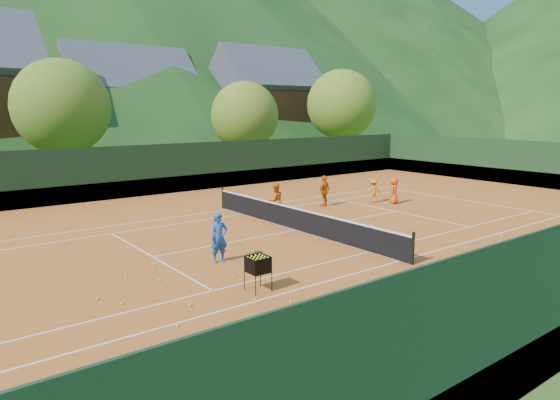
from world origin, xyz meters
TOP-DOWN VIEW (x-y plane):
  - ground at (0.00, 0.00)m, footprint 400.00×400.00m
  - clay_court at (0.00, 0.00)m, footprint 40.00×24.00m
  - coach at (-4.86, -1.90)m, footprint 0.64×0.45m
  - student_a at (0.80, 2.54)m, footprint 0.86×0.71m
  - student_b at (4.51, 3.23)m, footprint 1.03×0.65m
  - student_c at (7.98, 1.46)m, footprint 0.80×0.65m
  - student_d at (7.35, 2.38)m, footprint 0.96×0.78m
  - tennis_ball_0 at (-2.38, -9.36)m, footprint 0.07×0.07m
  - tennis_ball_1 at (-7.23, -2.40)m, footprint 0.07×0.07m
  - tennis_ball_2 at (-8.24, -5.68)m, footprint 0.07×0.07m
  - tennis_ball_3 at (-5.87, -5.42)m, footprint 0.07×0.07m
  - tennis_ball_4 at (-5.38, -3.57)m, footprint 0.07×0.07m
  - tennis_ball_5 at (-7.09, -7.70)m, footprint 0.07×0.07m
  - tennis_ball_6 at (-7.43, -8.93)m, footprint 0.07×0.07m
  - tennis_ball_7 at (2.68, -1.06)m, footprint 0.07×0.07m
  - tennis_ball_8 at (1.76, -6.46)m, footprint 0.07×0.07m
  - tennis_ball_9 at (-8.79, -3.55)m, footprint 0.07×0.07m
  - tennis_ball_10 at (-6.21, -1.57)m, footprint 0.07×0.07m
  - tennis_ball_11 at (2.20, -5.99)m, footprint 0.07×0.07m
  - tennis_ball_12 at (-6.74, -0.88)m, footprint 0.07×0.07m
  - tennis_ball_13 at (-7.41, -4.73)m, footprint 0.07×0.07m
  - tennis_ball_14 at (3.06, -5.95)m, footprint 0.07×0.07m
  - tennis_ball_15 at (-2.98, -8.68)m, footprint 0.07×0.07m
  - tennis_ball_16 at (-5.21, -6.13)m, footprint 0.07×0.07m
  - tennis_ball_17 at (-7.84, -4.25)m, footprint 0.07×0.07m
  - tennis_ball_18 at (0.99, -6.35)m, footprint 0.07×0.07m
  - tennis_ball_19 at (5.72, -1.28)m, footprint 0.07×0.07m
  - tennis_ball_20 at (4.16, -1.12)m, footprint 0.07×0.07m
  - tennis_ball_21 at (2.17, -3.00)m, footprint 0.07×0.07m
  - tennis_ball_22 at (-2.47, -8.83)m, footprint 0.07×0.07m
  - tennis_ball_23 at (-9.19, -2.85)m, footprint 0.07×0.07m
  - tennis_ball_24 at (-4.60, -7.37)m, footprint 0.07×0.07m
  - tennis_ball_25 at (5.83, -5.81)m, footprint 0.07×0.07m
  - tennis_ball_26 at (-7.85, -1.34)m, footprint 0.07×0.07m
  - tennis_ball_27 at (2.20, -2.33)m, footprint 0.07×0.07m
  - court_lines at (0.00, 0.00)m, footprint 23.83×11.03m
  - tennis_net at (0.00, 0.00)m, footprint 0.10×12.07m
  - perimeter_fence at (0.00, 0.00)m, footprint 40.40×24.24m
  - ball_hopper at (-5.38, -4.89)m, footprint 0.57×0.57m
  - chalet_mid at (6.00, 34.00)m, footprint 12.65×8.82m
  - chalet_right at (20.00, 30.00)m, footprint 11.50×8.82m
  - tree_b at (-4.00, 20.00)m, footprint 6.40×6.40m
  - tree_c at (10.00, 19.00)m, footprint 5.60×5.60m
  - tree_d at (22.00, 20.00)m, footprint 6.80×6.80m

SIDE VIEW (x-z plane):
  - ground at x=0.00m, z-range 0.00..0.00m
  - clay_court at x=0.00m, z-range 0.00..0.02m
  - court_lines at x=0.00m, z-range 0.02..0.03m
  - tennis_ball_0 at x=-2.38m, z-range 0.02..0.09m
  - tennis_ball_1 at x=-7.23m, z-range 0.02..0.09m
  - tennis_ball_2 at x=-8.24m, z-range 0.02..0.09m
  - tennis_ball_3 at x=-5.87m, z-range 0.02..0.09m
  - tennis_ball_4 at x=-5.38m, z-range 0.02..0.09m
  - tennis_ball_5 at x=-7.09m, z-range 0.02..0.09m
  - tennis_ball_6 at x=-7.43m, z-range 0.02..0.09m
  - tennis_ball_7 at x=2.68m, z-range 0.02..0.09m
  - tennis_ball_8 at x=1.76m, z-range 0.02..0.09m
  - tennis_ball_9 at x=-8.79m, z-range 0.02..0.09m
  - tennis_ball_10 at x=-6.21m, z-range 0.02..0.09m
  - tennis_ball_11 at x=2.20m, z-range 0.02..0.09m
  - tennis_ball_12 at x=-6.74m, z-range 0.02..0.09m
  - tennis_ball_13 at x=-7.41m, z-range 0.02..0.09m
  - tennis_ball_14 at x=3.06m, z-range 0.02..0.09m
  - tennis_ball_15 at x=-2.98m, z-range 0.02..0.09m
  - tennis_ball_16 at x=-5.21m, z-range 0.02..0.09m
  - tennis_ball_17 at x=-7.84m, z-range 0.02..0.09m
  - tennis_ball_18 at x=0.99m, z-range 0.02..0.09m
  - tennis_ball_19 at x=5.72m, z-range 0.02..0.09m
  - tennis_ball_20 at x=4.16m, z-range 0.02..0.09m
  - tennis_ball_21 at x=2.17m, z-range 0.02..0.09m
  - tennis_ball_22 at x=-2.47m, z-range 0.02..0.09m
  - tennis_ball_23 at x=-9.19m, z-range 0.02..0.09m
  - tennis_ball_24 at x=-4.60m, z-range 0.02..0.09m
  - tennis_ball_25 at x=5.83m, z-range 0.02..0.09m
  - tennis_ball_26 at x=-7.85m, z-range 0.02..0.09m
  - tennis_ball_27 at x=2.20m, z-range 0.02..0.09m
  - tennis_net at x=0.00m, z-range -0.03..1.07m
  - student_d at x=7.35m, z-range 0.02..1.32m
  - student_c at x=7.98m, z-range 0.02..1.44m
  - ball_hopper at x=-5.38m, z-range 0.27..1.27m
  - student_a at x=0.80m, z-range 0.02..1.65m
  - student_b at x=4.51m, z-range 0.02..1.65m
  - coach at x=-4.86m, z-range 0.02..1.67m
  - perimeter_fence at x=0.00m, z-range -0.23..2.77m
  - tree_c at x=10.00m, z-range 0.87..8.22m
  - chalet_mid at x=6.00m, z-range -0.74..10.72m
  - tree_b at x=-4.00m, z-range 0.99..9.39m
  - chalet_right at x=20.00m, z-range -0.70..11.21m
  - tree_d at x=22.00m, z-range 1.06..9.98m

